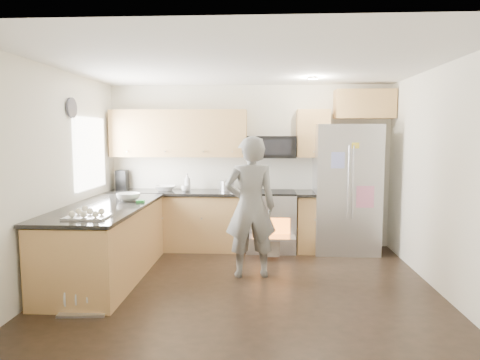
# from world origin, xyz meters

# --- Properties ---
(ground) EXTENTS (4.50, 4.50, 0.00)m
(ground) POSITION_xyz_m (0.00, 0.00, 0.00)
(ground) COLOR black
(ground) RESTS_ON ground
(room_shell) EXTENTS (4.54, 4.04, 2.62)m
(room_shell) POSITION_xyz_m (-0.04, 0.02, 1.67)
(room_shell) COLOR silver
(room_shell) RESTS_ON ground
(back_cabinet_run) EXTENTS (4.45, 0.64, 2.50)m
(back_cabinet_run) POSITION_xyz_m (-0.59, 1.75, 0.96)
(back_cabinet_run) COLOR #B68549
(back_cabinet_run) RESTS_ON ground
(peninsula) EXTENTS (0.96, 2.36, 1.02)m
(peninsula) POSITION_xyz_m (-1.75, 0.25, 0.46)
(peninsula) COLOR #B68549
(peninsula) RESTS_ON ground
(stove_range) EXTENTS (0.76, 0.97, 1.79)m
(stove_range) POSITION_xyz_m (0.35, 1.69, 0.68)
(stove_range) COLOR #B7B7BC
(stove_range) RESTS_ON ground
(refrigerator) EXTENTS (0.97, 0.77, 1.96)m
(refrigerator) POSITION_xyz_m (1.50, 1.70, 0.98)
(refrigerator) COLOR #B7B7BC
(refrigerator) RESTS_ON ground
(person) EXTENTS (0.71, 0.53, 1.80)m
(person) POSITION_xyz_m (0.06, 0.40, 0.90)
(person) COLOR gray
(person) RESTS_ON ground
(dish_rack) EXTENTS (0.50, 0.42, 0.29)m
(dish_rack) POSITION_xyz_m (-1.60, -0.78, 0.08)
(dish_rack) COLOR #B7B7BC
(dish_rack) RESTS_ON ground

